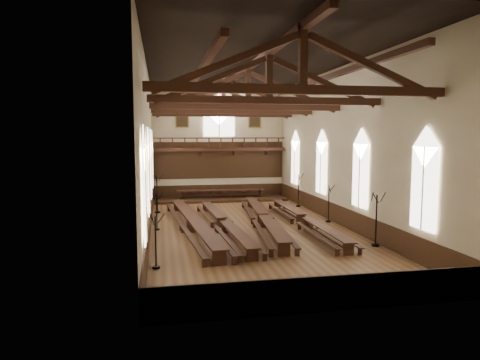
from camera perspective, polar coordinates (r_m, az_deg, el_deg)
The scene contains 21 objects.
ground at distance 26.71m, azimuth 1.06°, elevation -6.33°, with size 26.00×26.00×0.00m, color brown.
room_walls at distance 26.11m, azimuth 1.09°, elevation 7.66°, with size 26.00×26.00×26.00m.
wainscot_band at distance 26.59m, azimuth 1.07°, elevation -5.07°, with size 12.00×26.00×1.20m.
side_windows at distance 26.17m, azimuth 1.08°, elevation 1.70°, with size 11.85×19.80×4.50m.
end_window at distance 38.85m, azimuth -2.81°, elevation 8.23°, with size 2.80×0.12×3.80m.
minstrels_gallery at distance 38.62m, azimuth -2.74°, elevation 3.32°, with size 11.80×1.24×3.70m.
portraits at distance 38.84m, azimuth -2.81°, elevation 8.05°, with size 7.75×0.09×1.45m.
roof_trusses at distance 26.22m, azimuth 1.10°, elevation 11.50°, with size 11.70×25.70×2.80m.
refectory_row_a at distance 25.72m, azimuth -6.34°, elevation -5.52°, with size 2.25×14.97×0.80m.
refectory_row_b at distance 25.81m, azimuth -2.23°, elevation -5.62°, with size 1.73×13.92×0.69m.
refectory_row_c at distance 27.11m, azimuth 3.21°, elevation -4.97°, with size 2.21×14.54×0.75m.
refectory_row_d at distance 27.15m, azimuth 8.60°, elevation -5.12°, with size 1.48×13.82×0.69m.
dais at distance 37.74m, azimuth -2.57°, elevation -2.54°, with size 11.40×3.18×0.21m, color #381F11.
high_table at distance 37.64m, azimuth -2.58°, elevation -1.46°, with size 7.72×1.09×0.72m.
high_chairs at distance 38.39m, azimuth -2.74°, elevation -1.48°, with size 6.71×0.41×0.92m.
candelabrum_left_near at distance 18.92m, azimuth -11.16°, elevation -9.36°, with size 0.68×0.73×2.40m.
candelabrum_left_mid at distance 26.30m, azimuth -11.03°, elevation -5.07°, with size 0.69×0.68×2.32m.
candelabrum_left_far at distance 32.04m, azimuth -10.97°, elevation -2.79°, with size 0.86×0.84×2.86m.
candelabrum_right_near at distance 23.19m, azimuth 17.66°, elevation -6.35°, with size 0.82×0.85×2.82m.
candelabrum_right_mid at distance 28.77m, azimuth 11.72°, elevation -4.03°, with size 0.73×0.74×2.49m.
candelabrum_right_far at distance 34.55m, azimuth 7.79°, elevation -2.18°, with size 0.78×0.81×2.70m.
Camera 1 is at (-5.30, -25.56, 5.70)m, focal length 32.00 mm.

